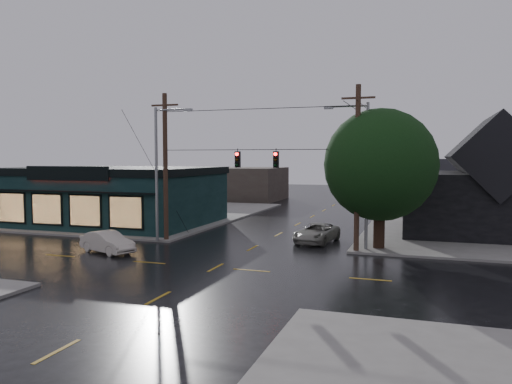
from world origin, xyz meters
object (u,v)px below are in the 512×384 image
(utility_pole_nw, at_px, (166,241))
(sedan_cream, at_px, (107,242))
(suv_silver, at_px, (317,233))
(corner_tree, at_px, (380,165))
(utility_pole_ne, at_px, (356,253))

(utility_pole_nw, height_order, sedan_cream, utility_pole_nw)
(utility_pole_nw, relative_size, suv_silver, 2.19)
(utility_pole_nw, xyz_separation_m, suv_silver, (9.94, 2.97, 0.64))
(corner_tree, bearing_deg, sedan_cream, -158.25)
(utility_pole_ne, height_order, sedan_cream, utility_pole_ne)
(corner_tree, height_order, sedan_cream, corner_tree)
(utility_pole_ne, xyz_separation_m, sedan_cream, (-14.36, -4.85, 0.66))
(sedan_cream, bearing_deg, utility_pole_ne, -50.67)
(utility_pole_nw, relative_size, sedan_cream, 2.55)
(corner_tree, bearing_deg, utility_pole_ne, -131.97)
(suv_silver, bearing_deg, utility_pole_nw, -155.05)
(utility_pole_nw, distance_m, utility_pole_ne, 13.00)
(corner_tree, xyz_separation_m, utility_pole_nw, (-14.23, -1.37, -5.34))
(corner_tree, relative_size, utility_pole_ne, 0.86)
(corner_tree, relative_size, sedan_cream, 2.19)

